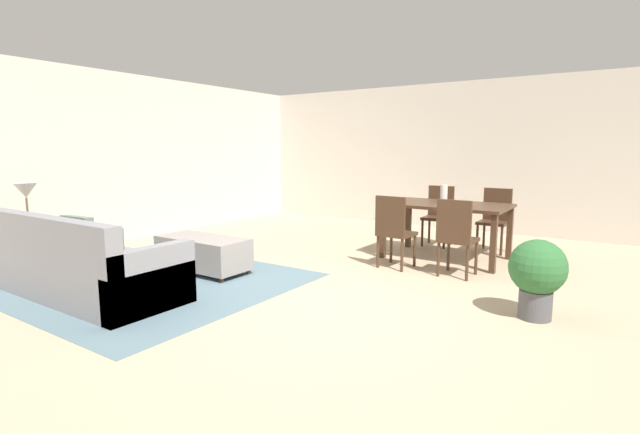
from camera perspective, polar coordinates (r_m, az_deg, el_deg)
ground_plane at (r=4.66m, az=-0.04°, el=-10.37°), size 10.80×10.80×0.00m
wall_back at (r=9.00m, az=18.21°, el=7.01°), size 9.00×0.12×2.70m
wall_left at (r=8.11m, az=-25.38°, el=6.52°), size 0.12×11.00×2.70m
area_rug at (r=5.66m, az=-19.84°, el=-7.43°), size 3.00×2.80×0.01m
couch at (r=5.35m, az=-26.90°, el=-5.57°), size 2.19×0.92×0.86m
ottoman_table at (r=5.88m, az=-14.09°, el=-4.19°), size 1.17×0.54×0.43m
side_table at (r=6.61m, az=-31.93°, el=-2.02°), size 0.40×0.40×0.57m
table_lamp at (r=6.54m, az=-32.28°, el=2.56°), size 0.26×0.26×0.53m
dining_table at (r=6.55m, az=15.22°, el=0.82°), size 1.59×0.99×0.76m
dining_chair_near_left at (r=5.88m, az=8.98°, el=-1.29°), size 0.43×0.43×0.92m
dining_chair_near_right at (r=5.64m, az=16.28°, el=-1.95°), size 0.41×0.41×0.92m
dining_chair_far_left at (r=7.49m, az=14.31°, el=0.61°), size 0.42×0.42×0.92m
dining_chair_far_right at (r=7.28m, az=20.60°, el=0.11°), size 0.41×0.41×0.92m
vase_centerpiece at (r=6.51m, az=14.89°, el=2.71°), size 0.10×0.10×0.25m
potted_plant at (r=4.53m, az=25.01°, el=-6.18°), size 0.49×0.49×0.71m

